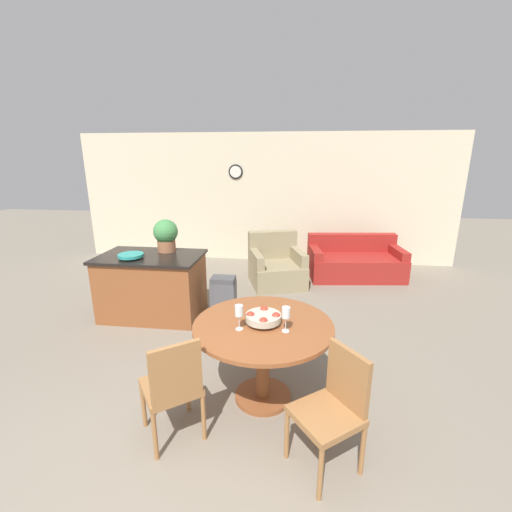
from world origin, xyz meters
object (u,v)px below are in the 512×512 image
at_px(fruit_bowl, 263,317).
at_px(wine_glass_left, 239,312).
at_px(dining_chair_near_left, 173,385).
at_px(trash_bin, 224,298).
at_px(dining_table, 263,341).
at_px(kitchen_island, 152,286).
at_px(teal_bowl, 131,255).
at_px(dining_chair_near_right, 334,404).
at_px(armchair, 276,267).
at_px(potted_plant, 166,234).
at_px(wine_glass_right, 286,313).
at_px(couch, 355,263).

distance_m(fruit_bowl, wine_glass_left, 0.26).
relative_size(dining_chair_near_left, trash_bin, 1.51).
height_order(dining_table, kitchen_island, kitchen_island).
relative_size(dining_chair_near_left, teal_bowl, 2.73).
xyz_separation_m(dining_chair_near_right, teal_bowl, (-2.51, 2.04, 0.43)).
bearing_deg(dining_chair_near_right, armchair, -26.90).
bearing_deg(trash_bin, dining_chair_near_right, -60.06).
bearing_deg(potted_plant, wine_glass_right, -47.16).
distance_m(dining_table, trash_bin, 1.81).
height_order(wine_glass_right, couch, wine_glass_right).
bearing_deg(dining_chair_near_right, potted_plant, 4.31).
distance_m(wine_glass_left, potted_plant, 2.41).
relative_size(dining_chair_near_right, fruit_bowl, 2.87).
distance_m(teal_bowl, armchair, 2.58).
xyz_separation_m(couch, armchair, (-1.46, -0.57, 0.03)).
relative_size(kitchen_island, teal_bowl, 4.24).
distance_m(trash_bin, couch, 2.92).
bearing_deg(trash_bin, teal_bowl, -169.12).
bearing_deg(kitchen_island, couch, 33.85).
distance_m(dining_chair_near_left, teal_bowl, 2.40).
bearing_deg(dining_chair_near_right, fruit_bowl, 4.88).
relative_size(dining_chair_near_right, teal_bowl, 2.73).
relative_size(wine_glass_left, potted_plant, 0.48).
bearing_deg(trash_bin, kitchen_island, -176.93).
height_order(kitchen_island, trash_bin, kitchen_island).
height_order(dining_table, couch, dining_table).
distance_m(kitchen_island, potted_plant, 0.75).
bearing_deg(kitchen_island, dining_table, -42.09).
height_order(dining_chair_near_left, fruit_bowl, dining_chair_near_left).
xyz_separation_m(dining_chair_near_left, fruit_bowl, (0.64, 0.57, 0.33)).
relative_size(potted_plant, couch, 0.26).
relative_size(teal_bowl, trash_bin, 0.55).
bearing_deg(dining_table, dining_chair_near_right, -48.08).
relative_size(wine_glass_right, teal_bowl, 0.67).
distance_m(dining_chair_near_right, potted_plant, 3.34).
height_order(dining_table, wine_glass_right, wine_glass_right).
height_order(teal_bowl, armchair, teal_bowl).
distance_m(wine_glass_right, couch, 4.01).
bearing_deg(armchair, dining_table, -106.33).
distance_m(teal_bowl, potted_plant, 0.58).
relative_size(dining_table, armchair, 1.09).
distance_m(fruit_bowl, teal_bowl, 2.39).
relative_size(wine_glass_right, couch, 0.12).
height_order(dining_chair_near_right, armchair, dining_chair_near_right).
height_order(teal_bowl, potted_plant, potted_plant).
bearing_deg(potted_plant, dining_chair_near_right, -48.63).
height_order(fruit_bowl, armchair, armchair).
relative_size(dining_chair_near_left, armchair, 0.79).
bearing_deg(dining_table, trash_bin, 114.20).
xyz_separation_m(wine_glass_left, potted_plant, (-1.40, 1.95, 0.20)).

